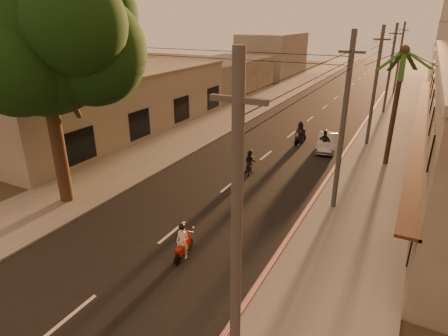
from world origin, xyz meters
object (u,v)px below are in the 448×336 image
at_px(scooter_red, 183,243).
at_px(scooter_far_a, 300,134).
at_px(scooter_mid_a, 250,163).
at_px(parked_car, 327,142).
at_px(palm_tree, 403,58).
at_px(broadleaf_tree, 48,40).
at_px(scooter_mid_b, 324,143).

distance_m(scooter_red, scooter_far_a, 17.21).
bearing_deg(scooter_mid_a, scooter_red, -102.29).
bearing_deg(parked_car, palm_tree, -25.18).
bearing_deg(scooter_far_a, palm_tree, -5.81).
relative_size(scooter_red, scooter_mid_a, 1.05).
xyz_separation_m(scooter_red, parked_car, (2.12, 16.74, -0.10)).
height_order(broadleaf_tree, scooter_mid_b, broadleaf_tree).
height_order(palm_tree, scooter_far_a, palm_tree).
relative_size(palm_tree, scooter_mid_a, 5.20).
height_order(broadleaf_tree, scooter_red, broadleaf_tree).
height_order(palm_tree, parked_car, palm_tree).
xyz_separation_m(broadleaf_tree, parked_car, (10.28, 15.20, -7.85)).
relative_size(scooter_far_a, parked_car, 0.49).
relative_size(broadleaf_tree, scooter_red, 7.27).
xyz_separation_m(palm_tree, scooter_far_a, (-6.60, 1.81, -6.30)).
distance_m(scooter_mid_b, parked_car, 0.78).
distance_m(scooter_red, scooter_mid_b, 16.11).
xyz_separation_m(palm_tree, scooter_mid_a, (-7.71, -5.60, -6.43)).
bearing_deg(broadleaf_tree, scooter_mid_b, 54.71).
bearing_deg(scooter_red, scooter_mid_a, 89.71).
bearing_deg(scooter_mid_a, palm_tree, 16.34).
height_order(palm_tree, scooter_mid_b, palm_tree).
relative_size(broadleaf_tree, parked_car, 3.07).
relative_size(broadleaf_tree, scooter_mid_a, 7.67).
distance_m(palm_tree, scooter_mid_b, 7.76).
bearing_deg(scooter_red, parked_car, 75.15).
xyz_separation_m(broadleaf_tree, scooter_red, (8.16, -1.54, -7.75)).
relative_size(broadleaf_tree, scooter_mid_b, 6.80).
height_order(scooter_red, scooter_mid_b, scooter_mid_b).
relative_size(palm_tree, scooter_red, 4.93).
bearing_deg(scooter_red, scooter_far_a, 82.87).
bearing_deg(parked_car, scooter_mid_b, -102.44).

